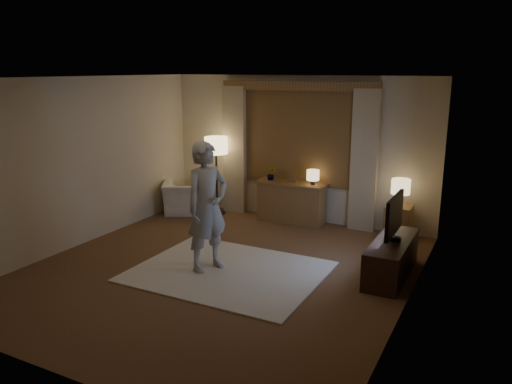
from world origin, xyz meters
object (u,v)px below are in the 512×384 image
Objects in this scene: armchair at (189,197)px; side_table at (398,222)px; sideboard at (291,203)px; tv_stand at (391,258)px; person at (207,207)px.

side_table is at bearing 153.93° from armchair.
sideboard is 0.86× the size of tv_stand.
tv_stand is (0.24, -1.57, -0.03)m from side_table.
tv_stand is at bearing -47.00° from person.
person is (1.84, -2.20, 0.60)m from armchair.
tv_stand is 2.56m from person.
sideboard is 2.62m from person.
armchair is 0.68× the size of tv_stand.
tv_stand is (4.13, -1.26, -0.06)m from armchair.
armchair is at bearing 162.97° from tv_stand.
armchair is at bearing -169.92° from sideboard.
sideboard is at bearing 159.58° from armchair.
person reaches higher than armchair.
tv_stand is at bearing 132.47° from armchair.
side_table is (3.89, 0.30, -0.03)m from armchair.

